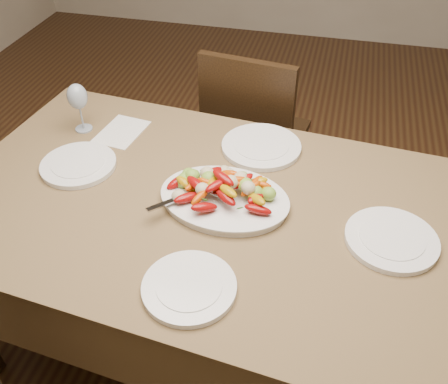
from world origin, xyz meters
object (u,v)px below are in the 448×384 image
plate_far (261,147)px  serving_platter (224,200)px  plate_near (189,288)px  wine_glass (79,106)px  dining_table (224,284)px  chair_far (258,135)px  plate_left (79,165)px  plate_right (391,240)px

plate_far → serving_platter: bearing=-100.1°
plate_near → serving_platter: bearing=88.9°
wine_glass → serving_platter: bearing=-24.8°
dining_table → chair_far: chair_far is taller
plate_far → plate_near: (-0.07, -0.70, 0.00)m
dining_table → wine_glass: bearing=153.9°
chair_far → serving_platter: (0.04, -0.84, 0.30)m
serving_platter → plate_near: 0.37m
chair_far → plate_near: bearing=99.7°
plate_far → wine_glass: size_ratio=1.43×
dining_table → plate_left: 0.68m
plate_left → plate_right: 1.07m
dining_table → plate_near: size_ratio=7.20×
dining_table → plate_left: (-0.55, 0.08, 0.39)m
plate_left → serving_platter: bearing=-6.8°
plate_left → plate_far: size_ratio=0.90×
plate_near → chair_far: bearing=91.5°
plate_far → plate_near: size_ratio=1.15×
dining_table → chair_far: 0.86m
chair_far → plate_far: size_ratio=3.25×
serving_platter → plate_left: 0.55m
plate_near → wine_glass: (-0.63, 0.66, 0.09)m
plate_far → plate_near: bearing=-95.4°
dining_table → plate_far: plate_far is taller
dining_table → plate_left: plate_left is taller
wine_glass → chair_far: bearing=42.3°
chair_far → wine_glass: bearing=50.5°
plate_far → wine_glass: 0.70m
chair_far → plate_left: 0.97m
dining_table → plate_near: plate_near is taller
dining_table → serving_platter: (-0.00, 0.02, 0.39)m
plate_right → chair_far: bearing=122.1°
serving_platter → plate_far: bearing=79.9°
dining_table → wine_glass: size_ratio=8.98×
plate_left → plate_near: same height
plate_left → plate_near: 0.69m
plate_near → plate_right: bearing=30.8°
chair_far → plate_left: bearing=65.0°
plate_far → plate_right: bearing=-39.6°
dining_table → wine_glass: (-0.64, 0.31, 0.48)m
serving_platter → plate_left: size_ratio=1.55×
chair_far → plate_near: (0.03, -1.20, 0.29)m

